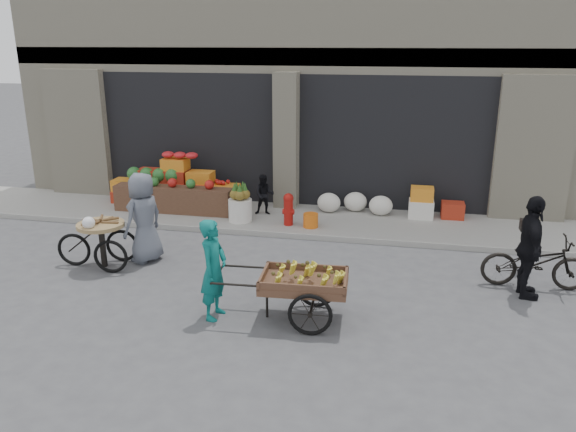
% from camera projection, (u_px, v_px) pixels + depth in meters
% --- Properties ---
extents(ground, '(80.00, 80.00, 0.00)m').
position_uv_depth(ground, '(222.00, 299.00, 9.02)').
color(ground, '#424244').
rests_on(ground, ground).
extents(sidewalk, '(18.00, 2.20, 0.12)m').
position_uv_depth(sidewalk, '(278.00, 219.00, 12.82)').
color(sidewalk, gray).
rests_on(sidewalk, ground).
extents(building, '(14.00, 6.45, 7.00)m').
position_uv_depth(building, '(309.00, 62.00, 15.50)').
color(building, beige).
rests_on(building, ground).
extents(fruit_display, '(3.10, 1.12, 1.24)m').
position_uv_depth(fruit_display, '(180.00, 184.00, 13.39)').
color(fruit_display, '#A52916').
rests_on(fruit_display, sidewalk).
extents(pineapple_bin, '(0.52, 0.52, 0.50)m').
position_uv_depth(pineapple_bin, '(240.00, 210.00, 12.41)').
color(pineapple_bin, silver).
rests_on(pineapple_bin, sidewalk).
extents(fire_hydrant, '(0.22, 0.22, 0.71)m').
position_uv_depth(fire_hydrant, '(288.00, 208.00, 12.11)').
color(fire_hydrant, '#A5140F').
rests_on(fire_hydrant, sidewalk).
extents(orange_bucket, '(0.32, 0.32, 0.30)m').
position_uv_depth(orange_bucket, '(311.00, 220.00, 12.03)').
color(orange_bucket, orange).
rests_on(orange_bucket, sidewalk).
extents(right_bay_goods, '(3.35, 0.60, 0.70)m').
position_uv_depth(right_bay_goods, '(396.00, 204.00, 12.77)').
color(right_bay_goods, silver).
rests_on(right_bay_goods, sidewalk).
extents(seated_person, '(0.51, 0.43, 0.93)m').
position_uv_depth(seated_person, '(264.00, 195.00, 12.83)').
color(seated_person, black).
rests_on(seated_person, sidewalk).
extents(banana_cart, '(2.19, 1.00, 0.89)m').
position_uv_depth(banana_cart, '(301.00, 279.00, 8.16)').
color(banana_cart, brown).
rests_on(banana_cart, ground).
extents(vendor_woman, '(0.42, 0.59, 1.53)m').
position_uv_depth(vendor_woman, '(214.00, 269.00, 8.21)').
color(vendor_woman, '#0D6762').
rests_on(vendor_woman, ground).
extents(tricycle_cart, '(1.45, 0.94, 0.95)m').
position_uv_depth(tricycle_cart, '(101.00, 237.00, 10.13)').
color(tricycle_cart, '#9E7F51').
rests_on(tricycle_cart, ground).
extents(vendor_grey, '(0.81, 0.97, 1.69)m').
position_uv_depth(vendor_grey, '(144.00, 218.00, 10.32)').
color(vendor_grey, slate).
rests_on(vendor_grey, ground).
extents(bicycle, '(1.72, 0.63, 0.90)m').
position_uv_depth(bicycle, '(535.00, 262.00, 9.30)').
color(bicycle, black).
rests_on(bicycle, ground).
extents(cyclist, '(0.43, 0.99, 1.68)m').
position_uv_depth(cyclist, '(530.00, 248.00, 8.85)').
color(cyclist, black).
rests_on(cyclist, ground).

